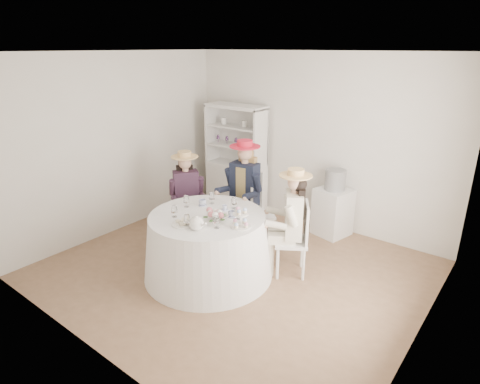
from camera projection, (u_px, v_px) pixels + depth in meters
The scene contains 23 objects.
ground at pixel (235, 269), 5.27m from camera, with size 4.50×4.50×0.00m, color brown.
ceiling at pixel (234, 52), 4.34m from camera, with size 4.50×4.50×0.00m, color white.
wall_back at pixel (314, 141), 6.29m from camera, with size 4.50×4.50×0.00m, color silver.
wall_front at pixel (85, 227), 3.32m from camera, with size 4.50×4.50×0.00m, color silver.
wall_left at pixel (119, 144), 6.10m from camera, with size 4.50×4.50×0.00m, color silver.
wall_right at pixel (436, 217), 3.51m from camera, with size 4.50×4.50×0.00m, color silver.
tea_table at pixel (208, 245), 5.02m from camera, with size 1.63×1.63×0.82m.
hutch at pixel (237, 172), 7.11m from camera, with size 1.11×0.48×1.84m.
side_table at pixel (333, 212), 6.14m from camera, with size 0.47×0.47×0.73m, color silver.
hatbox at pixel (335, 180), 5.96m from camera, with size 0.31×0.31×0.31m, color black.
guest_left at pixel (187, 192), 5.81m from camera, with size 0.59×0.55×1.37m.
guest_mid at pixel (244, 186), 5.74m from camera, with size 0.57×0.59×1.53m.
guest_right at pixel (292, 217), 4.92m from camera, with size 0.60×0.56×1.40m.
spare_chair at pixel (257, 211), 5.87m from camera, with size 0.53×0.53×0.91m.
teacup_a at pixel (203, 203), 5.15m from camera, with size 0.10×0.10×0.08m, color white.
teacup_b at pixel (225, 208), 5.01m from camera, with size 0.06×0.06×0.06m, color white.
teacup_c at pixel (232, 214), 4.82m from camera, with size 0.09×0.09×0.07m, color white.
flower_bowl at pixel (220, 218), 4.75m from camera, with size 0.19×0.19×0.05m, color white.
flower_arrangement at pixel (215, 214), 4.68m from camera, with size 0.20×0.20×0.07m.
table_teapot at pixel (197, 223), 4.48m from camera, with size 0.23×0.16×0.17m.
sandwich_plate at pixel (183, 223), 4.62m from camera, with size 0.27×0.27×0.06m.
cupcake_stand at pixel (241, 220), 4.54m from camera, with size 0.24×0.24×0.22m.
stemware_set at pixel (207, 209), 4.86m from camera, with size 0.83×0.84×0.15m.
Camera 1 is at (2.87, -3.60, 2.76)m, focal length 30.00 mm.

